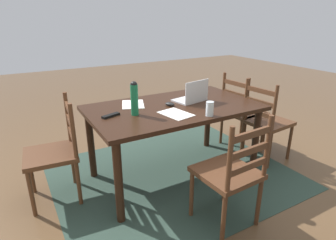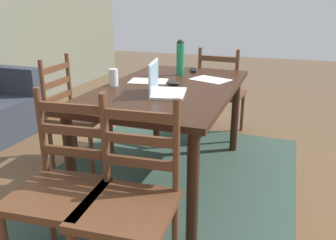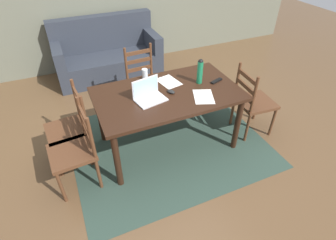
{
  "view_description": "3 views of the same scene",
  "coord_description": "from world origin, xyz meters",
  "px_view_note": "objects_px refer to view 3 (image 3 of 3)",
  "views": [
    {
      "loc": [
        1.35,
        2.26,
        1.61
      ],
      "look_at": [
        0.06,
        -0.02,
        0.63
      ],
      "focal_mm": 30.2,
      "sensor_mm": 36.0,
      "label": 1
    },
    {
      "loc": [
        -2.41,
        -0.85,
        1.37
      ],
      "look_at": [
        -0.03,
        -0.0,
        0.51
      ],
      "focal_mm": 36.94,
      "sensor_mm": 36.0,
      "label": 2
    },
    {
      "loc": [
        -1.03,
        -2.38,
        2.38
      ],
      "look_at": [
        -0.06,
        -0.14,
        0.49
      ],
      "focal_mm": 28.59,
      "sensor_mm": 36.0,
      "label": 3
    }
  ],
  "objects_px": {
    "chair_right_near": "(253,102)",
    "laptop": "(148,94)",
    "dining_table": "(168,99)",
    "drinking_glass": "(145,74)",
    "couch": "(108,56)",
    "water_bottle": "(200,71)",
    "chair_far_head": "(144,82)",
    "chair_left_near": "(75,150)",
    "tv_remote": "(216,81)",
    "computer_mouse": "(171,92)",
    "chair_left_far": "(70,128)"
  },
  "relations": [
    {
      "from": "chair_right_near",
      "to": "tv_remote",
      "type": "relative_size",
      "value": 5.59
    },
    {
      "from": "chair_right_near",
      "to": "couch",
      "type": "xyz_separation_m",
      "value": [
        -1.34,
        2.39,
        -0.11
      ]
    },
    {
      "from": "dining_table",
      "to": "computer_mouse",
      "type": "xyz_separation_m",
      "value": [
        0.03,
        -0.02,
        0.11
      ]
    },
    {
      "from": "chair_far_head",
      "to": "water_bottle",
      "type": "distance_m",
      "value": 1.03
    },
    {
      "from": "laptop",
      "to": "tv_remote",
      "type": "xyz_separation_m",
      "value": [
        0.88,
        0.03,
        -0.05
      ]
    },
    {
      "from": "tv_remote",
      "to": "computer_mouse",
      "type": "bearing_deg",
      "value": 72.92
    },
    {
      "from": "chair_left_near",
      "to": "chair_left_far",
      "type": "bearing_deg",
      "value": 90.01
    },
    {
      "from": "couch",
      "to": "laptop",
      "type": "bearing_deg",
      "value": -90.33
    },
    {
      "from": "couch",
      "to": "water_bottle",
      "type": "height_order",
      "value": "water_bottle"
    },
    {
      "from": "chair_left_near",
      "to": "chair_far_head",
      "type": "relative_size",
      "value": 1.0
    },
    {
      "from": "dining_table",
      "to": "tv_remote",
      "type": "distance_m",
      "value": 0.64
    },
    {
      "from": "water_bottle",
      "to": "chair_left_near",
      "type": "bearing_deg",
      "value": -171.15
    },
    {
      "from": "chair_left_far",
      "to": "chair_far_head",
      "type": "relative_size",
      "value": 1.0
    },
    {
      "from": "chair_left_far",
      "to": "computer_mouse",
      "type": "relative_size",
      "value": 9.5
    },
    {
      "from": "dining_table",
      "to": "drinking_glass",
      "type": "xyz_separation_m",
      "value": [
        -0.13,
        0.4,
        0.16
      ]
    },
    {
      "from": "chair_left_near",
      "to": "couch",
      "type": "bearing_deg",
      "value": 69.68
    },
    {
      "from": "chair_left_near",
      "to": "chair_right_near",
      "type": "bearing_deg",
      "value": 0.01
    },
    {
      "from": "laptop",
      "to": "water_bottle",
      "type": "bearing_deg",
      "value": 7.21
    },
    {
      "from": "laptop",
      "to": "water_bottle",
      "type": "height_order",
      "value": "water_bottle"
    },
    {
      "from": "chair_left_far",
      "to": "chair_left_near",
      "type": "distance_m",
      "value": 0.39
    },
    {
      "from": "chair_far_head",
      "to": "computer_mouse",
      "type": "relative_size",
      "value": 9.5
    },
    {
      "from": "water_bottle",
      "to": "tv_remote",
      "type": "relative_size",
      "value": 1.79
    },
    {
      "from": "laptop",
      "to": "chair_far_head",
      "type": "bearing_deg",
      "value": 74.88
    },
    {
      "from": "dining_table",
      "to": "couch",
      "type": "relative_size",
      "value": 0.92
    },
    {
      "from": "chair_left_near",
      "to": "tv_remote",
      "type": "xyz_separation_m",
      "value": [
        1.75,
        0.18,
        0.32
      ]
    },
    {
      "from": "chair_right_near",
      "to": "laptop",
      "type": "xyz_separation_m",
      "value": [
        -1.36,
        0.15,
        0.37
      ]
    },
    {
      "from": "couch",
      "to": "drinking_glass",
      "type": "distance_m",
      "value": 1.86
    },
    {
      "from": "laptop",
      "to": "drinking_glass",
      "type": "xyz_separation_m",
      "value": [
        0.11,
        0.43,
        0.01
      ]
    },
    {
      "from": "dining_table",
      "to": "tv_remote",
      "type": "relative_size",
      "value": 9.7
    },
    {
      "from": "tv_remote",
      "to": "couch",
      "type": "bearing_deg",
      "value": 2.95
    },
    {
      "from": "chair_left_near",
      "to": "chair_far_head",
      "type": "bearing_deg",
      "value": 43.2
    },
    {
      "from": "dining_table",
      "to": "laptop",
      "type": "bearing_deg",
      "value": -171.9
    },
    {
      "from": "chair_right_near",
      "to": "laptop",
      "type": "relative_size",
      "value": 2.66
    },
    {
      "from": "water_bottle",
      "to": "tv_remote",
      "type": "xyz_separation_m",
      "value": [
        0.2,
        -0.06,
        -0.15
      ]
    },
    {
      "from": "couch",
      "to": "drinking_glass",
      "type": "bearing_deg",
      "value": -86.76
    },
    {
      "from": "dining_table",
      "to": "water_bottle",
      "type": "height_order",
      "value": "water_bottle"
    },
    {
      "from": "chair_right_near",
      "to": "chair_far_head",
      "type": "distance_m",
      "value": 1.53
    },
    {
      "from": "chair_left_near",
      "to": "couch",
      "type": "xyz_separation_m",
      "value": [
        0.88,
        2.39,
        -0.11
      ]
    },
    {
      "from": "tv_remote",
      "to": "chair_left_near",
      "type": "bearing_deg",
      "value": 77.39
    },
    {
      "from": "chair_right_near",
      "to": "laptop",
      "type": "height_order",
      "value": "laptop"
    },
    {
      "from": "dining_table",
      "to": "chair_left_far",
      "type": "bearing_deg",
      "value": 169.98
    },
    {
      "from": "chair_right_near",
      "to": "chair_left_far",
      "type": "xyz_separation_m",
      "value": [
        -2.23,
        0.39,
        0.0
      ]
    },
    {
      "from": "dining_table",
      "to": "water_bottle",
      "type": "bearing_deg",
      "value": 6.72
    },
    {
      "from": "water_bottle",
      "to": "computer_mouse",
      "type": "xyz_separation_m",
      "value": [
        -0.4,
        -0.08,
        -0.14
      ]
    },
    {
      "from": "chair_left_near",
      "to": "tv_remote",
      "type": "height_order",
      "value": "chair_left_near"
    },
    {
      "from": "chair_far_head",
      "to": "laptop",
      "type": "distance_m",
      "value": 0.99
    },
    {
      "from": "chair_right_near",
      "to": "drinking_glass",
      "type": "distance_m",
      "value": 1.42
    },
    {
      "from": "dining_table",
      "to": "chair_right_near",
      "type": "distance_m",
      "value": 1.15
    },
    {
      "from": "dining_table",
      "to": "couch",
      "type": "height_order",
      "value": "couch"
    },
    {
      "from": "chair_left_far",
      "to": "chair_far_head",
      "type": "distance_m",
      "value": 1.29
    }
  ]
}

